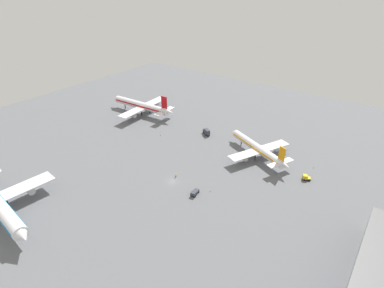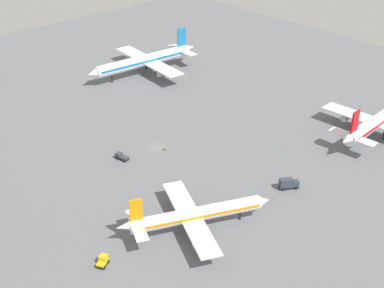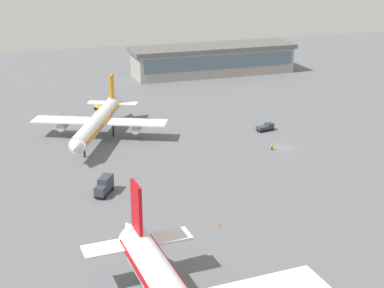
{
  "view_description": "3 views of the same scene",
  "coord_description": "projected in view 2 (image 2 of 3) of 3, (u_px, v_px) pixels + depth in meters",
  "views": [
    {
      "loc": [
        -77.24,
        -67.87,
        75.0
      ],
      "look_at": [
        22.29,
        6.23,
        5.95
      ],
      "focal_mm": 28.07,
      "sensor_mm": 36.0,
      "label": 1
    },
    {
      "loc": [
        119.85,
        -94.9,
        86.94
      ],
      "look_at": [
        11.16,
        5.63,
        3.69
      ],
      "focal_mm": 50.43,
      "sensor_mm": 36.0,
      "label": 2
    },
    {
      "loc": [
        60.84,
        114.89,
        46.24
      ],
      "look_at": [
        24.65,
        6.77,
        5.92
      ],
      "focal_mm": 54.97,
      "sensor_mm": 36.0,
      "label": 3
    }
  ],
  "objects": [
    {
      "name": "safety_cone_mid_apron",
      "position": [
        121.0,
        169.0,
        163.11
      ],
      "size": [
        0.44,
        0.44,
        0.6
      ],
      "primitive_type": "cone",
      "color": "#EA590C",
      "rests_on": "ground"
    },
    {
      "name": "ground_crew_worker",
      "position": [
        164.0,
        148.0,
        173.37
      ],
      "size": [
        0.58,
        0.43,
        1.67
      ],
      "rotation": [
        0.0,
        0.0,
        4.85
      ],
      "color": "#1E2338",
      "rests_on": "ground"
    },
    {
      "name": "airplane_taxiing",
      "position": [
        379.0,
        120.0,
        180.94
      ],
      "size": [
        39.06,
        48.67,
        14.8
      ],
      "rotation": [
        0.0,
        0.0,
        1.63
      ],
      "color": "white",
      "rests_on": "ground"
    },
    {
      "name": "airplane_distant",
      "position": [
        195.0,
        215.0,
        136.31
      ],
      "size": [
        32.03,
        38.62,
        12.49
      ],
      "rotation": [
        0.0,
        0.0,
        1.14
      ],
      "color": "white",
      "rests_on": "ground"
    },
    {
      "name": "safety_cone_near_gate",
      "position": [
        287.0,
        145.0,
        176.19
      ],
      "size": [
        0.44,
        0.44,
        0.6
      ],
      "primitive_type": "cone",
      "color": "#EA590C",
      "rests_on": "ground"
    },
    {
      "name": "baggage_tug",
      "position": [
        103.0,
        260.0,
        126.36
      ],
      "size": [
        3.4,
        3.73,
        2.3
      ],
      "rotation": [
        0.0,
        0.0,
        2.08
      ],
      "color": "black",
      "rests_on": "ground"
    },
    {
      "name": "ground",
      "position": [
        156.0,
        147.0,
        175.47
      ],
      "size": [
        288.0,
        288.0,
        0.0
      ],
      "primitive_type": "plane",
      "color": "slate"
    },
    {
      "name": "airplane_at_gate",
      "position": [
        145.0,
        61.0,
        228.35
      ],
      "size": [
        42.94,
        53.32,
        16.22
      ],
      "rotation": [
        0.0,
        0.0,
        4.61
      ],
      "color": "white",
      "rests_on": "ground"
    },
    {
      "name": "safety_cone_far_side",
      "position": [
        131.0,
        288.0,
        119.77
      ],
      "size": [
        0.44,
        0.44,
        0.6
      ],
      "primitive_type": "cone",
      "color": "#EA590C",
      "rests_on": "ground"
    },
    {
      "name": "pushback_tractor",
      "position": [
        121.0,
        157.0,
        168.43
      ],
      "size": [
        4.67,
        2.86,
        1.9
      ],
      "rotation": [
        0.0,
        0.0,
        3.32
      ],
      "color": "black",
      "rests_on": "ground"
    },
    {
      "name": "catering_truck",
      "position": [
        288.0,
        183.0,
        153.88
      ],
      "size": [
        4.58,
        5.76,
        3.3
      ],
      "rotation": [
        0.0,
        0.0,
        1.01
      ],
      "color": "black",
      "rests_on": "ground"
    }
  ]
}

